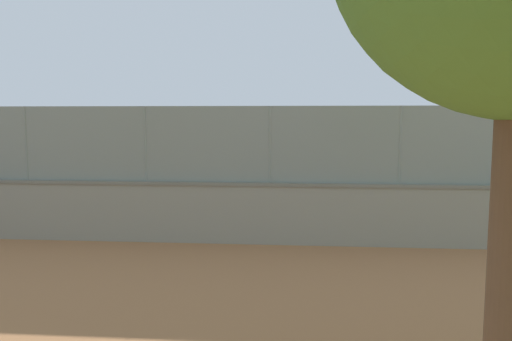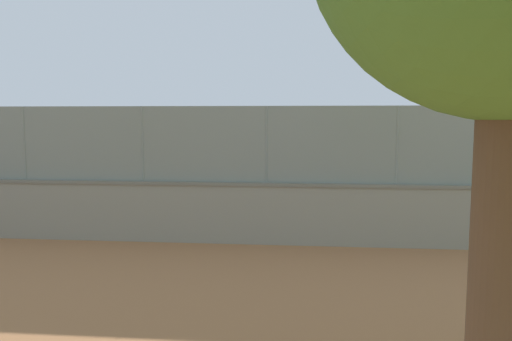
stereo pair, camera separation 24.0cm
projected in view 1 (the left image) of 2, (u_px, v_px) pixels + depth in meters
name	position (u px, v px, depth m)	size (l,w,h in m)	color
ground_plane	(242.00, 179.00, 25.49)	(260.00, 260.00, 0.00)	#A36B42
perimeter_wall	(270.00, 213.00, 12.45)	(32.28, 1.15, 1.55)	gray
fence_panel_on_wall	(270.00, 144.00, 12.26)	(31.70, 0.77, 1.90)	gray
player_crossing_court	(207.00, 159.00, 26.76)	(1.10, 0.71, 1.63)	navy
player_foreground_swinging	(321.00, 168.00, 21.60)	(0.74, 1.08, 1.64)	#B2B2B2
sports_ball	(183.00, 177.00, 25.91)	(0.15, 0.15, 0.15)	yellow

